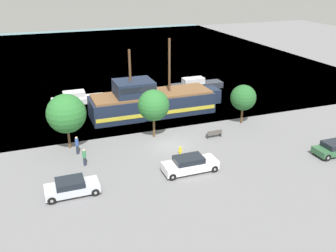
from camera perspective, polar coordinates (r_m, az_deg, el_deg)
ground_plane at (r=37.68m, az=0.27°, el=-2.89°), size 160.00×160.00×0.00m
water_surface at (r=78.46m, az=-11.33°, el=10.24°), size 80.00×80.00×0.00m
pirate_ship at (r=45.27m, az=-2.61°, el=3.78°), size 16.16×4.67×9.00m
moored_boat_dockside at (r=55.71m, az=4.28°, el=6.30°), size 7.79×2.03×1.71m
moored_boat_outer at (r=51.00m, az=-13.65°, el=4.10°), size 6.89×2.10×1.59m
parked_car_curb_front at (r=32.57m, az=3.34°, el=-5.85°), size 4.79×1.86×1.46m
parked_car_curb_mid at (r=38.87m, az=24.12°, el=-3.09°), size 4.18×1.87×1.33m
parked_car_curb_rear at (r=30.42m, az=-14.48°, el=-8.98°), size 4.16×1.94×1.31m
fire_hydrant at (r=35.73m, az=1.88°, el=-3.67°), size 0.42×0.25×0.76m
bench_promenade_east at (r=39.44m, az=7.05°, el=-1.17°), size 1.65×0.45×0.85m
pedestrian_walking_near at (r=34.33m, az=-12.62°, el=-4.65°), size 0.32×0.32×1.62m
pedestrian_walking_far at (r=36.54m, az=-13.69°, el=-2.85°), size 0.32×0.32×1.80m
tree_row_east at (r=36.94m, az=-15.24°, el=1.84°), size 3.79×3.79×5.52m
tree_row_mideast at (r=38.24m, az=-2.21°, el=3.17°), size 3.23×3.23×5.13m
tree_row_midwest at (r=42.88m, az=11.40°, el=4.25°), size 2.89×2.89×4.49m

